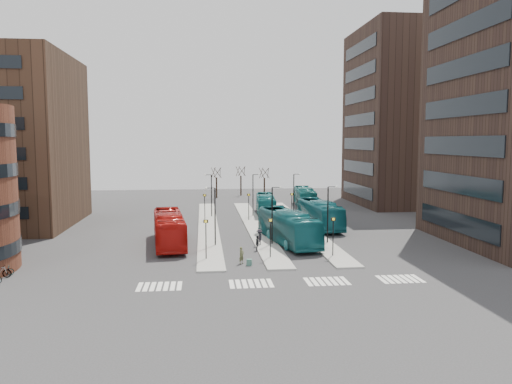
{
  "coord_description": "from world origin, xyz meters",
  "views": [
    {
      "loc": [
        -4.65,
        -33.52,
        11.05
      ],
      "look_at": [
        1.6,
        24.56,
        5.0
      ],
      "focal_mm": 35.0,
      "sensor_mm": 36.0,
      "label": 1
    }
  ],
  "objects": [
    {
      "name": "commuter_b",
      "position": [
        0.76,
        15.45,
        0.76
      ],
      "size": [
        0.52,
        0.94,
        1.53
      ],
      "primitive_type": "imported",
      "rotation": [
        0.0,
        0.0,
        1.4
      ],
      "color": "black",
      "rests_on": "ground"
    },
    {
      "name": "traveller",
      "position": [
        -1.25,
        10.28,
        0.78
      ],
      "size": [
        0.66,
        0.66,
        1.55
      ],
      "primitive_type": "imported",
      "rotation": [
        0.0,
        0.0,
        0.78
      ],
      "color": "#505332",
      "rests_on": "ground"
    },
    {
      "name": "teal_bus_a",
      "position": [
        4.43,
        18.73,
        1.78
      ],
      "size": [
        5.15,
        13.09,
        3.56
      ],
      "primitive_type": "imported",
      "rotation": [
        0.0,
        0.0,
        0.17
      ],
      "color": "#12565C",
      "rests_on": "ground"
    },
    {
      "name": "red_bus",
      "position": [
        -8.24,
        19.17,
        1.75
      ],
      "size": [
        4.26,
        12.81,
        3.5
      ],
      "primitive_type": "imported",
      "rotation": [
        0.0,
        0.0,
        0.11
      ],
      "color": "#AA110D",
      "rests_on": "ground"
    },
    {
      "name": "teal_bus_c",
      "position": [
        10.16,
        28.09,
        1.72
      ],
      "size": [
        3.51,
        12.46,
        3.44
      ],
      "primitive_type": "imported",
      "rotation": [
        0.0,
        0.0,
        0.05
      ],
      "color": "#145B65",
      "rests_on": "ground"
    },
    {
      "name": "suitcase",
      "position": [
        -0.61,
        9.64,
        0.28
      ],
      "size": [
        0.53,
        0.47,
        0.56
      ],
      "primitive_type": "cube",
      "rotation": [
        0.0,
        0.0,
        -0.27
      ],
      "color": "navy",
      "rests_on": "ground"
    },
    {
      "name": "island_right",
      "position": [
        8.0,
        30.0,
        0.07
      ],
      "size": [
        2.5,
        45.0,
        0.15
      ],
      "primitive_type": "cube",
      "color": "gray",
      "rests_on": "ground"
    },
    {
      "name": "lamp_posts",
      "position": [
        2.64,
        28.0,
        3.58
      ],
      "size": [
        14.04,
        20.24,
        6.12
      ],
      "color": "black",
      "rests_on": "ground"
    },
    {
      "name": "ground",
      "position": [
        0.0,
        0.0,
        0.0
      ],
      "size": [
        160.0,
        160.0,
        0.0
      ],
      "primitive_type": "plane",
      "color": "#2B2B2D",
      "rests_on": "ground"
    },
    {
      "name": "teal_bus_d",
      "position": [
        12.32,
        47.93,
        1.61
      ],
      "size": [
        3.76,
        11.76,
        3.22
      ],
      "primitive_type": "imported",
      "rotation": [
        0.0,
        0.0,
        -0.09
      ],
      "color": "#146364",
      "rests_on": "ground"
    },
    {
      "name": "island_mid",
      "position": [
        2.0,
        30.0,
        0.07
      ],
      "size": [
        2.5,
        45.0,
        0.15
      ],
      "primitive_type": "cube",
      "color": "gray",
      "rests_on": "ground"
    },
    {
      "name": "commuter_c",
      "position": [
        1.22,
        17.72,
        0.89
      ],
      "size": [
        0.74,
        1.19,
        1.78
      ],
      "primitive_type": "imported",
      "rotation": [
        0.0,
        0.0,
        4.65
      ],
      "color": "black",
      "rests_on": "ground"
    },
    {
      "name": "tower_far",
      "position": [
        31.98,
        50.0,
        15.0
      ],
      "size": [
        20.12,
        20.0,
        30.0
      ],
      "color": "#32221B",
      "rests_on": "ground"
    },
    {
      "name": "bicycle_far",
      "position": [
        -21.0,
        8.46,
        0.42
      ],
      "size": [
        1.68,
        0.98,
        0.83
      ],
      "primitive_type": "imported",
      "rotation": [
        0.0,
        0.0,
        1.86
      ],
      "color": "gray",
      "rests_on": "ground"
    },
    {
      "name": "sign_poles",
      "position": [
        1.6,
        23.0,
        2.41
      ],
      "size": [
        12.45,
        22.12,
        3.65
      ],
      "color": "black",
      "rests_on": "ground"
    },
    {
      "name": "bare_trees",
      "position": [
        2.67,
        62.67,
        2.72
      ],
      "size": [
        10.97,
        8.14,
        5.9
      ],
      "color": "black",
      "rests_on": "ground"
    },
    {
      "name": "teal_bus_b",
      "position": [
        4.69,
        39.73,
        1.51
      ],
      "size": [
        3.4,
        11.03,
        3.03
      ],
      "primitive_type": "imported",
      "rotation": [
        0.0,
        0.0,
        -0.08
      ],
      "color": "#166C70",
      "rests_on": "ground"
    },
    {
      "name": "commuter_a",
      "position": [
        -7.95,
        16.62,
        0.88
      ],
      "size": [
        0.87,
        0.68,
        1.75
      ],
      "primitive_type": "imported",
      "rotation": [
        0.0,
        0.0,
        3.17
      ],
      "color": "black",
      "rests_on": "ground"
    },
    {
      "name": "island_left",
      "position": [
        -4.0,
        30.0,
        0.07
      ],
      "size": [
        2.5,
        45.0,
        0.15
      ],
      "primitive_type": "cube",
      "color": "gray",
      "rests_on": "ground"
    },
    {
      "name": "crosswalk_stripes",
      "position": [
        1.75,
        4.0,
        0.01
      ],
      "size": [
        22.35,
        2.4,
        0.01
      ],
      "color": "silver",
      "rests_on": "ground"
    }
  ]
}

